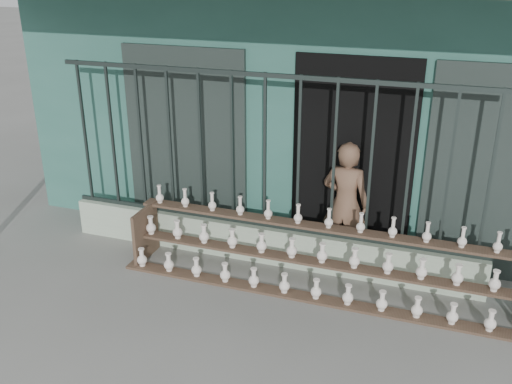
% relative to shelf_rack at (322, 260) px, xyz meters
% --- Properties ---
extents(ground, '(60.00, 60.00, 0.00)m').
position_rel_shelf_rack_xyz_m(ground, '(-0.79, -0.88, -0.36)').
color(ground, slate).
extents(workshop_building, '(7.40, 6.60, 3.21)m').
position_rel_shelf_rack_xyz_m(workshop_building, '(-0.78, 3.35, 1.26)').
color(workshop_building, '#306659').
rests_on(workshop_building, ground).
extents(parapet_wall, '(5.00, 0.20, 0.45)m').
position_rel_shelf_rack_xyz_m(parapet_wall, '(-0.79, 0.42, -0.14)').
color(parapet_wall, '#B5CAAD').
rests_on(parapet_wall, ground).
extents(security_fence, '(5.00, 0.04, 1.80)m').
position_rel_shelf_rack_xyz_m(security_fence, '(-0.79, 0.42, 0.99)').
color(security_fence, '#283330').
rests_on(security_fence, parapet_wall).
extents(shelf_rack, '(4.50, 0.68, 0.85)m').
position_rel_shelf_rack_xyz_m(shelf_rack, '(0.00, 0.00, 0.00)').
color(shelf_rack, brown).
rests_on(shelf_rack, ground).
extents(elderly_woman, '(0.57, 0.39, 1.48)m').
position_rel_shelf_rack_xyz_m(elderly_woman, '(0.10, 0.71, 0.38)').
color(elderly_woman, brown).
rests_on(elderly_woman, ground).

